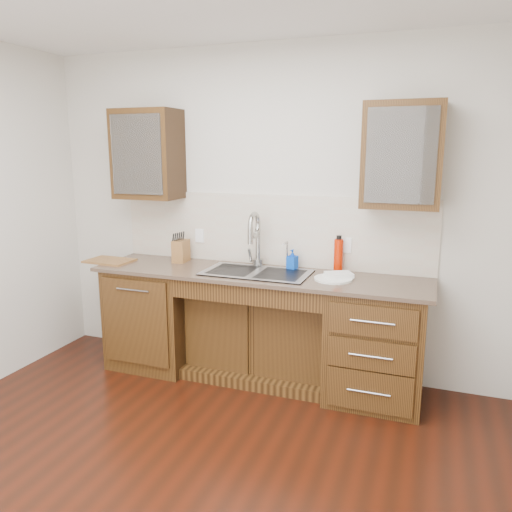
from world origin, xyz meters
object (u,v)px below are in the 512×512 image
(knife_block, at_px, (181,251))
(cutting_board, at_px, (110,261))
(soap_bottle, at_px, (292,260))
(water_bottle, at_px, (338,256))
(plate, at_px, (333,279))

(knife_block, bearing_deg, cutting_board, -163.06)
(soap_bottle, bearing_deg, knife_block, -163.59)
(water_bottle, bearing_deg, plate, -86.65)
(plate, relative_size, cutting_board, 0.74)
(water_bottle, relative_size, knife_block, 1.40)
(soap_bottle, distance_m, plate, 0.44)
(soap_bottle, xyz_separation_m, knife_block, (-0.99, -0.05, 0.01))
(water_bottle, distance_m, plate, 0.29)
(water_bottle, relative_size, cutting_board, 0.68)
(soap_bottle, distance_m, water_bottle, 0.37)
(cutting_board, bearing_deg, knife_block, 20.76)
(water_bottle, distance_m, knife_block, 1.36)
(soap_bottle, bearing_deg, water_bottle, 20.38)
(plate, bearing_deg, knife_block, 173.27)
(soap_bottle, bearing_deg, cutting_board, -156.71)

